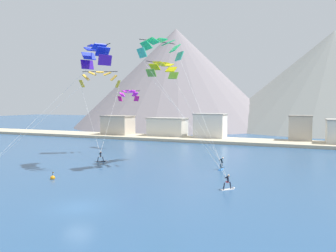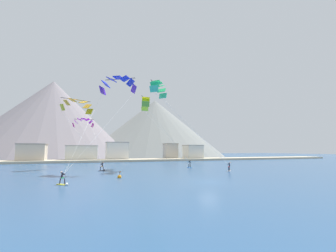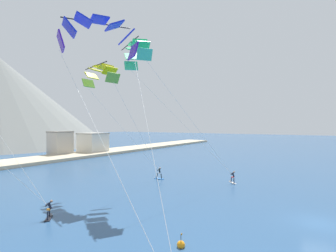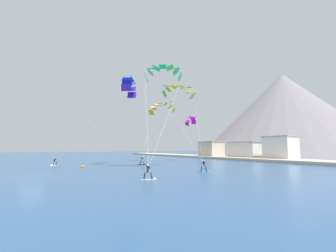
{
  "view_description": "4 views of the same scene",
  "coord_description": "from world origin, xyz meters",
  "px_view_note": "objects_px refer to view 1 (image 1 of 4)",
  "views": [
    {
      "loc": [
        18.06,
        -22.98,
        9.04
      ],
      "look_at": [
        2.97,
        13.22,
        6.42
      ],
      "focal_mm": 35.0,
      "sensor_mm": 36.0,
      "label": 1
    },
    {
      "loc": [
        -14.57,
        -24.83,
        3.93
      ],
      "look_at": [
        0.36,
        15.51,
        8.52
      ],
      "focal_mm": 24.0,
      "sensor_mm": 36.0,
      "label": 2
    },
    {
      "loc": [
        -25.11,
        -0.88,
        8.24
      ],
      "look_at": [
        3.27,
        16.89,
        8.03
      ],
      "focal_mm": 28.0,
      "sensor_mm": 36.0,
      "label": 3
    },
    {
      "loc": [
        33.17,
        0.17,
        3.42
      ],
      "look_at": [
        2.06,
        18.5,
        7.0
      ],
      "focal_mm": 24.0,
      "sensor_mm": 36.0,
      "label": 4
    }
  ],
  "objects_px": {
    "parafoil_kite_near_lead": "(95,54)",
    "parafoil_kite_far_left": "(161,47)",
    "kitesurfer_mid_center": "(222,165)",
    "kitesurfer_far_left": "(229,185)",
    "race_marker_buoy": "(53,178)",
    "parafoil_kite_mid_center": "(163,68)",
    "kitesurfer_near_trail": "(102,158)",
    "parafoil_kite_distant_high_outer": "(129,94)",
    "parafoil_kite_near_trail": "(100,78)"
  },
  "relations": [
    {
      "from": "parafoil_kite_near_lead",
      "to": "race_marker_buoy",
      "type": "bearing_deg",
      "value": -93.83
    },
    {
      "from": "parafoil_kite_near_trail",
      "to": "parafoil_kite_far_left",
      "type": "relative_size",
      "value": 0.83
    },
    {
      "from": "kitesurfer_near_trail",
      "to": "kitesurfer_mid_center",
      "type": "bearing_deg",
      "value": 3.79
    },
    {
      "from": "race_marker_buoy",
      "to": "parafoil_kite_far_left",
      "type": "bearing_deg",
      "value": 50.32
    },
    {
      "from": "parafoil_kite_near_lead",
      "to": "parafoil_kite_far_left",
      "type": "bearing_deg",
      "value": 18.75
    },
    {
      "from": "kitesurfer_near_trail",
      "to": "parafoil_kite_mid_center",
      "type": "relative_size",
      "value": 0.12
    },
    {
      "from": "kitesurfer_far_left",
      "to": "parafoil_kite_distant_high_outer",
      "type": "relative_size",
      "value": 0.33
    },
    {
      "from": "parafoil_kite_near_trail",
      "to": "parafoil_kite_mid_center",
      "type": "bearing_deg",
      "value": -16.08
    },
    {
      "from": "parafoil_kite_near_lead",
      "to": "race_marker_buoy",
      "type": "height_order",
      "value": "parafoil_kite_near_lead"
    },
    {
      "from": "parafoil_kite_far_left",
      "to": "race_marker_buoy",
      "type": "bearing_deg",
      "value": -129.68
    },
    {
      "from": "parafoil_kite_far_left",
      "to": "parafoil_kite_near_lead",
      "type": "bearing_deg",
      "value": -161.25
    },
    {
      "from": "kitesurfer_near_trail",
      "to": "kitesurfer_mid_center",
      "type": "relative_size",
      "value": 0.95
    },
    {
      "from": "parafoil_kite_near_trail",
      "to": "race_marker_buoy",
      "type": "height_order",
      "value": "parafoil_kite_near_trail"
    },
    {
      "from": "kitesurfer_mid_center",
      "to": "parafoil_kite_near_lead",
      "type": "xyz_separation_m",
      "value": [
        -16.93,
        -5.42,
        15.51
      ]
    },
    {
      "from": "parafoil_kite_near_lead",
      "to": "parafoil_kite_distant_high_outer",
      "type": "distance_m",
      "value": 21.22
    },
    {
      "from": "parafoil_kite_near_lead",
      "to": "kitesurfer_mid_center",
      "type": "bearing_deg",
      "value": 17.75
    },
    {
      "from": "race_marker_buoy",
      "to": "parafoil_kite_distant_high_outer",
      "type": "bearing_deg",
      "value": 100.72
    },
    {
      "from": "kitesurfer_mid_center",
      "to": "parafoil_kite_near_lead",
      "type": "relative_size",
      "value": 0.11
    },
    {
      "from": "kitesurfer_near_trail",
      "to": "parafoil_kite_mid_center",
      "type": "bearing_deg",
      "value": 19.74
    },
    {
      "from": "kitesurfer_near_trail",
      "to": "kitesurfer_far_left",
      "type": "distance_m",
      "value": 23.92
    },
    {
      "from": "kitesurfer_mid_center",
      "to": "kitesurfer_far_left",
      "type": "bearing_deg",
      "value": -72.64
    },
    {
      "from": "kitesurfer_mid_center",
      "to": "parafoil_kite_distant_high_outer",
      "type": "relative_size",
      "value": 0.34
    },
    {
      "from": "kitesurfer_far_left",
      "to": "parafoil_kite_near_trail",
      "type": "relative_size",
      "value": 0.13
    },
    {
      "from": "parafoil_kite_mid_center",
      "to": "race_marker_buoy",
      "type": "distance_m",
      "value": 22.68
    },
    {
      "from": "kitesurfer_near_trail",
      "to": "kitesurfer_far_left",
      "type": "bearing_deg",
      "value": -22.46
    },
    {
      "from": "kitesurfer_far_left",
      "to": "parafoil_kite_near_lead",
      "type": "distance_m",
      "value": 25.95
    },
    {
      "from": "kitesurfer_near_trail",
      "to": "race_marker_buoy",
      "type": "bearing_deg",
      "value": -83.7
    },
    {
      "from": "kitesurfer_mid_center",
      "to": "kitesurfer_far_left",
      "type": "distance_m",
      "value": 10.88
    },
    {
      "from": "parafoil_kite_far_left",
      "to": "race_marker_buoy",
      "type": "xyz_separation_m",
      "value": [
        -9.36,
        -11.28,
        -16.75
      ]
    },
    {
      "from": "kitesurfer_near_trail",
      "to": "parafoil_kite_mid_center",
      "type": "distance_m",
      "value": 17.05
    },
    {
      "from": "parafoil_kite_far_left",
      "to": "parafoil_kite_near_trail",
      "type": "bearing_deg",
      "value": 151.69
    },
    {
      "from": "kitesurfer_near_trail",
      "to": "race_marker_buoy",
      "type": "height_order",
      "value": "kitesurfer_near_trail"
    },
    {
      "from": "parafoil_kite_near_trail",
      "to": "parafoil_kite_distant_high_outer",
      "type": "bearing_deg",
      "value": 81.09
    },
    {
      "from": "kitesurfer_near_trail",
      "to": "parafoil_kite_near_trail",
      "type": "bearing_deg",
      "value": 125.14
    },
    {
      "from": "parafoil_kite_near_lead",
      "to": "parafoil_kite_far_left",
      "type": "relative_size",
      "value": 0.96
    },
    {
      "from": "kitesurfer_far_left",
      "to": "parafoil_kite_near_lead",
      "type": "relative_size",
      "value": 0.11
    },
    {
      "from": "parafoil_kite_distant_high_outer",
      "to": "kitesurfer_mid_center",
      "type": "bearing_deg",
      "value": -32.19
    },
    {
      "from": "kitesurfer_mid_center",
      "to": "parafoil_kite_mid_center",
      "type": "bearing_deg",
      "value": 168.23
    },
    {
      "from": "kitesurfer_near_trail",
      "to": "parafoil_kite_near_trail",
      "type": "relative_size",
      "value": 0.12
    },
    {
      "from": "kitesurfer_near_trail",
      "to": "parafoil_kite_distant_high_outer",
      "type": "bearing_deg",
      "value": 104.16
    },
    {
      "from": "kitesurfer_near_trail",
      "to": "parafoil_kite_near_lead",
      "type": "xyz_separation_m",
      "value": [
        1.93,
        -4.17,
        15.58
      ]
    },
    {
      "from": "kitesurfer_near_trail",
      "to": "parafoil_kite_far_left",
      "type": "xyz_separation_m",
      "value": [
        10.73,
        -1.18,
        16.4
      ]
    },
    {
      "from": "kitesurfer_near_trail",
      "to": "parafoil_kite_distant_high_outer",
      "type": "distance_m",
      "value": 19.26
    },
    {
      "from": "kitesurfer_near_trail",
      "to": "kitesurfer_far_left",
      "type": "xyz_separation_m",
      "value": [
        22.11,
        -9.14,
        0.03
      ]
    },
    {
      "from": "kitesurfer_near_trail",
      "to": "parafoil_kite_near_lead",
      "type": "relative_size",
      "value": 0.11
    },
    {
      "from": "kitesurfer_far_left",
      "to": "kitesurfer_near_trail",
      "type": "bearing_deg",
      "value": 157.54
    },
    {
      "from": "parafoil_kite_mid_center",
      "to": "kitesurfer_near_trail",
      "type": "bearing_deg",
      "value": -160.26
    },
    {
      "from": "parafoil_kite_near_trail",
      "to": "parafoil_kite_far_left",
      "type": "distance_m",
      "value": 18.37
    },
    {
      "from": "parafoil_kite_near_lead",
      "to": "parafoil_kite_mid_center",
      "type": "bearing_deg",
      "value": 45.95
    },
    {
      "from": "parafoil_kite_near_trail",
      "to": "parafoil_kite_far_left",
      "type": "height_order",
      "value": "parafoil_kite_far_left"
    }
  ]
}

